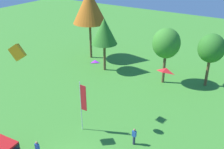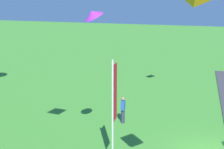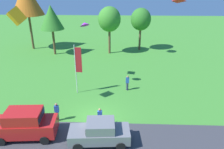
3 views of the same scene
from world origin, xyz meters
The scene contains 10 objects.
person_beside_suv centered at (-3.17, -0.41, 0.88)m, with size 0.36×0.24×1.71m.
person_on_lawn centered at (2.93, 5.50, 0.88)m, with size 0.36×0.24×1.71m.
tree_right_of_center centered at (-13.12, 20.55, 8.32)m, with size 5.18×5.18×10.95m.
tree_far_right centered at (-8.48, 17.66, 5.84)m, with size 3.65×3.65×7.71m.
tree_left_of_center centered at (0.34, 18.54, 5.47)m, with size 3.53×3.53×7.44m.
tree_center_back centered at (5.39, 20.69, 5.13)m, with size 3.31×3.31×6.99m.
flag_banner centered at (-2.21, 4.70, 3.35)m, with size 0.71×0.08×5.29m.
kite_box_over_trees centered at (-6.07, 1.36, 8.50)m, with size 0.83×0.83×1.17m, color orange.
kite_delta_high_left centered at (-1.49, 5.88, 7.09)m, with size 0.92×0.92×0.30m, color purple.
kite_diamond_high_right centered at (6.55, 2.05, 9.73)m, with size 0.84×0.79×0.27m, color red.
Camera 1 is at (11.39, -11.53, 16.22)m, focal length 42.00 mm.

